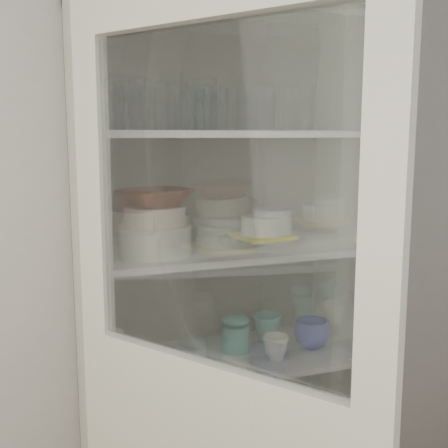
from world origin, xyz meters
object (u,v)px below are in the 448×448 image
object	(u,v)px
glass_platter	(262,240)
mug_blue	(312,334)
goblet_1	(205,106)
white_ramekin	(263,225)
yellow_trivet	(263,236)
measuring_cups	(149,370)
plate_stack_front	(156,240)
goblet_0	(130,104)
goblet_2	(254,108)
pantry_cabinet	(218,328)
teal_jar	(236,336)
terracotta_bowl	(155,198)
mug_white	(276,347)
cream_bowl	(155,216)
plate_stack_back	(155,230)
mug_teal	(267,328)
white_canister	(109,350)
goblet_3	(286,107)
grey_bowl_stack	(271,225)

from	to	relation	value
glass_platter	mug_blue	xyz separation A→B (m)	(0.18, -0.06, -0.36)
goblet_1	white_ramekin	bearing A→B (deg)	-24.36
yellow_trivet	measuring_cups	bearing A→B (deg)	-167.52
plate_stack_front	goblet_1	bearing A→B (deg)	34.35
glass_platter	goblet_0	bearing A→B (deg)	170.15
goblet_2	mug_blue	xyz separation A→B (m)	(0.17, -0.17, -0.83)
pantry_cabinet	glass_platter	distance (m)	0.37
mug_blue	teal_jar	bearing A→B (deg)	162.27
goblet_1	terracotta_bowl	distance (m)	0.40
goblet_1	mug_white	bearing A→B (deg)	-46.43
goblet_1	teal_jar	world-z (taller)	goblet_1
pantry_cabinet	mug_blue	size ratio (longest dim) A/B	15.67
cream_bowl	plate_stack_back	bearing A→B (deg)	76.66
terracotta_bowl	teal_jar	size ratio (longest dim) A/B	1.90
goblet_1	mug_teal	size ratio (longest dim) A/B	1.49
cream_bowl	mug_white	distance (m)	0.64
mug_teal	teal_jar	world-z (taller)	teal_jar
plate_stack_back	glass_platter	size ratio (longest dim) A/B	0.73
white_canister	goblet_3	bearing A→B (deg)	6.55
plate_stack_front	cream_bowl	xyz separation A→B (m)	(0.00, 0.00, 0.08)
plate_stack_back	terracotta_bowl	world-z (taller)	terracotta_bowl
mug_blue	measuring_cups	size ratio (longest dim) A/B	1.37
glass_platter	yellow_trivet	world-z (taller)	yellow_trivet
cream_bowl	terracotta_bowl	world-z (taller)	terracotta_bowl
goblet_2	terracotta_bowl	size ratio (longest dim) A/B	0.74
goblet_0	plate_stack_front	distance (m)	0.47
goblet_0	grey_bowl_stack	bearing A→B (deg)	-7.87
mug_teal	white_canister	world-z (taller)	white_canister
plate_stack_front	terracotta_bowl	world-z (taller)	terracotta_bowl
goblet_3	measuring_cups	size ratio (longest dim) A/B	1.83
goblet_1	goblet_3	world-z (taller)	goblet_3
plate_stack_back	glass_platter	distance (m)	0.39
white_ramekin	grey_bowl_stack	world-z (taller)	grey_bowl_stack
plate_stack_back	cream_bowl	xyz separation A→B (m)	(-0.03, -0.14, 0.07)
goblet_1	cream_bowl	world-z (taller)	goblet_1
grey_bowl_stack	white_canister	distance (m)	0.72
goblet_3	plate_stack_front	size ratio (longest dim) A/B	0.76
glass_platter	measuring_cups	size ratio (longest dim) A/B	3.26
mug_blue	glass_platter	bearing A→B (deg)	155.35
terracotta_bowl	glass_platter	bearing A→B (deg)	9.23
plate_stack_back	cream_bowl	distance (m)	0.16
teal_jar	white_canister	world-z (taller)	white_canister
mug_teal	mug_white	bearing A→B (deg)	-115.91
goblet_1	white_ramekin	world-z (taller)	goblet_1
goblet_0	plate_stack_front	world-z (taller)	goblet_0
cream_bowl	goblet_2	bearing A→B (deg)	22.98
mug_blue	mug_white	world-z (taller)	mug_blue
goblet_3	white_ramekin	bearing A→B (deg)	-144.29
mug_teal	white_ramekin	bearing A→B (deg)	-144.03
terracotta_bowl	cream_bowl	bearing A→B (deg)	180.00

